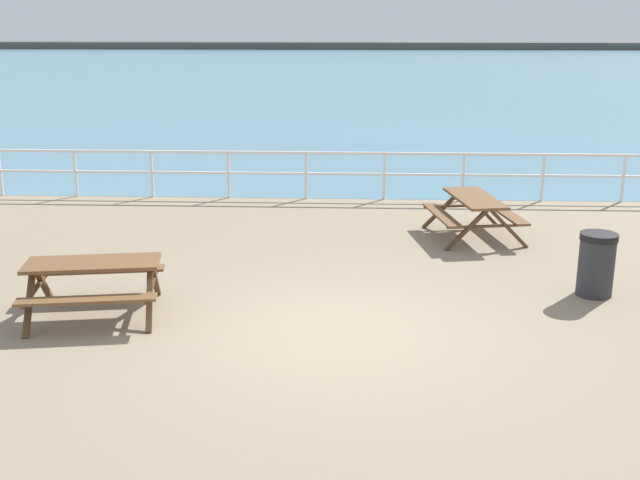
% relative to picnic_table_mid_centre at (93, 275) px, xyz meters
% --- Properties ---
extents(ground_plane, '(30.00, 24.00, 0.20)m').
position_rel_picnic_table_mid_centre_xyz_m(ground_plane, '(3.34, -0.45, -0.68)').
color(ground_plane, gray).
extents(sea_band, '(142.00, 90.00, 0.01)m').
position_rel_picnic_table_mid_centre_xyz_m(sea_band, '(3.34, 52.30, -0.58)').
color(sea_band, teal).
rests_on(sea_band, ground).
extents(distant_shoreline, '(142.00, 6.00, 1.80)m').
position_rel_picnic_table_mid_centre_xyz_m(distant_shoreline, '(3.34, 95.30, -0.58)').
color(distant_shoreline, '#4C4C47').
rests_on(distant_shoreline, ground).
extents(seaward_railing, '(23.07, 0.07, 1.08)m').
position_rel_picnic_table_mid_centre_xyz_m(seaward_railing, '(3.34, 7.30, 0.16)').
color(seaward_railing, white).
rests_on(seaward_railing, ground).
extents(picnic_table_mid_centre, '(2.02, 1.79, 0.80)m').
position_rel_picnic_table_mid_centre_xyz_m(picnic_table_mid_centre, '(0.00, 0.00, 0.00)').
color(picnic_table_mid_centre, brown).
rests_on(picnic_table_mid_centre, ground).
extents(picnic_table_far_left, '(1.81, 2.04, 0.80)m').
position_rel_picnic_table_mid_centre_xyz_m(picnic_table_far_left, '(5.79, 4.22, 0.00)').
color(picnic_table_far_left, brown).
rests_on(picnic_table_far_left, ground).
extents(litter_bin, '(0.55, 0.55, 0.95)m').
position_rel_picnic_table_mid_centre_xyz_m(litter_bin, '(7.14, 1.14, -0.10)').
color(litter_bin, '#2D2D33').
rests_on(litter_bin, ground).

